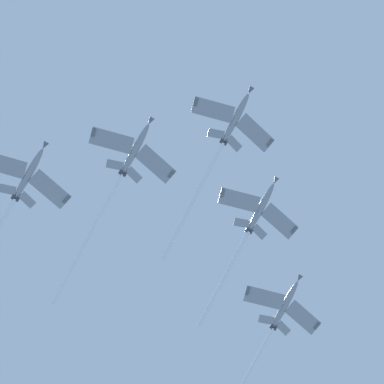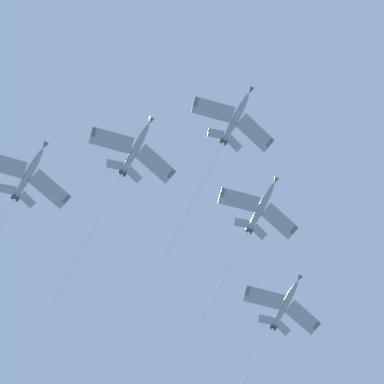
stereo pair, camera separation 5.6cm
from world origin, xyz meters
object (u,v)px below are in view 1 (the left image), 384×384
(jet_right_wing, at_px, (123,172))
(jet_right_outer, at_px, (13,203))
(jet_left_outer, at_px, (273,328))
(jet_left_wing, at_px, (249,231))
(jet_lead, at_px, (220,148))

(jet_right_wing, bearing_deg, jet_right_outer, -131.42)
(jet_right_wing, height_order, jet_left_outer, jet_right_wing)
(jet_right_outer, bearing_deg, jet_left_wing, 71.84)
(jet_lead, xyz_separation_m, jet_left_outer, (-28.38, 30.04, -10.86))
(jet_left_wing, xyz_separation_m, jet_right_outer, (-15.89, -48.46, -6.21))
(jet_left_wing, distance_m, jet_left_outer, 23.10)
(jet_right_wing, bearing_deg, jet_left_wing, 89.16)
(jet_lead, height_order, jet_left_outer, jet_lead)
(jet_right_wing, relative_size, jet_right_outer, 1.03)
(jet_left_outer, bearing_deg, jet_right_wing, -71.70)
(jet_right_outer, bearing_deg, jet_lead, 49.86)
(jet_lead, bearing_deg, jet_right_outer, -130.14)
(jet_lead, bearing_deg, jet_left_outer, 133.37)
(jet_left_wing, xyz_separation_m, jet_right_wing, (-0.46, -30.97, -1.12))
(jet_lead, relative_size, jet_right_wing, 0.93)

